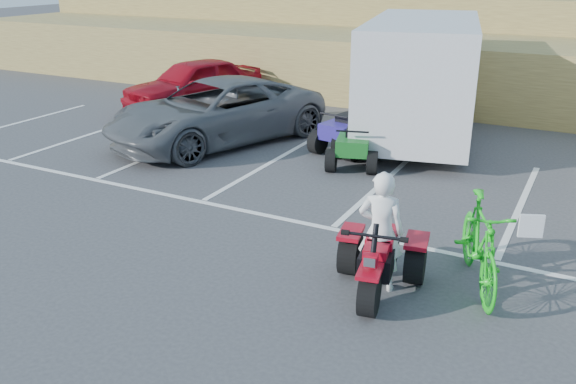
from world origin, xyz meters
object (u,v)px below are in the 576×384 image
at_px(quad_atv_blue, 346,152).
at_px(quad_atv_green, 353,166).
at_px(grey_pickup, 216,112).
at_px(red_car, 194,84).
at_px(cargo_trailer, 421,75).
at_px(red_trike_atv, 376,292).
at_px(green_dirt_bike, 480,244).
at_px(rider, 381,231).

xyz_separation_m(quad_atv_blue, quad_atv_green, (0.54, -0.92, 0.00)).
bearing_deg(quad_atv_green, grey_pickup, 160.58).
bearing_deg(quad_atv_green, red_car, 138.49).
xyz_separation_m(cargo_trailer, quad_atv_blue, (-1.08, -2.12, -1.60)).
relative_size(red_trike_atv, green_dirt_bike, 0.77).
bearing_deg(quad_atv_blue, rider, -52.63).
bearing_deg(red_trike_atv, green_dirt_bike, 24.78).
relative_size(rider, red_car, 0.38).
height_order(green_dirt_bike, red_car, red_car).
xyz_separation_m(grey_pickup, quad_atv_blue, (3.23, 0.71, -0.78)).
height_order(cargo_trailer, quad_atv_green, cargo_trailer).
distance_m(red_trike_atv, quad_atv_blue, 6.62).
distance_m(quad_atv_blue, quad_atv_green, 1.07).
bearing_deg(red_trike_atv, rider, 90.00).
distance_m(rider, red_car, 11.88).
bearing_deg(cargo_trailer, quad_atv_blue, -129.23).
bearing_deg(grey_pickup, rider, -19.17).
distance_m(red_trike_atv, grey_pickup, 8.10).
distance_m(rider, grey_pickup, 7.94).
height_order(green_dirt_bike, grey_pickup, grey_pickup).
relative_size(red_car, quad_atv_blue, 2.82).
distance_m(red_car, quad_atv_green, 7.22).
bearing_deg(rider, cargo_trailer, -87.60).
bearing_deg(grey_pickup, red_car, 154.49).
relative_size(rider, cargo_trailer, 0.25).
bearing_deg(cargo_trailer, green_dirt_bike, -79.89).
relative_size(rider, quad_atv_green, 1.16).
distance_m(red_car, quad_atv_blue, 6.38).
height_order(red_trike_atv, green_dirt_bike, green_dirt_bike).
xyz_separation_m(rider, cargo_trailer, (-1.78, 7.93, 0.75)).
height_order(red_trike_atv, grey_pickup, grey_pickup).
bearing_deg(green_dirt_bike, grey_pickup, 126.61).
height_order(grey_pickup, quad_atv_blue, grey_pickup).
xyz_separation_m(rider, green_dirt_bike, (1.20, 0.67, -0.21)).
bearing_deg(green_dirt_bike, quad_atv_green, 107.72).
height_order(rider, green_dirt_bike, rider).
distance_m(red_car, cargo_trailer, 7.09).
bearing_deg(red_car, grey_pickup, -26.75).
xyz_separation_m(cargo_trailer, quad_atv_green, (-0.54, -3.04, -1.60)).
bearing_deg(rider, red_car, -52.29).
height_order(red_trike_atv, cargo_trailer, cargo_trailer).
relative_size(red_trike_atv, quad_atv_blue, 1.04).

